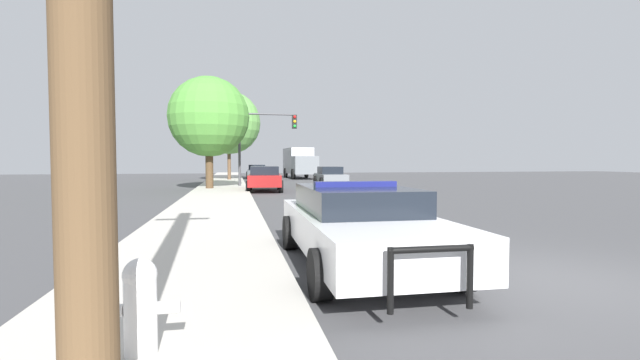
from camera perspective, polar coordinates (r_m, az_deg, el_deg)
ground_plane at (r=7.06m, az=28.25°, el=-11.79°), size 110.00×110.00×0.00m
sidewalk_left at (r=5.55m, az=-18.80°, el=-14.87°), size 3.00×110.00×0.13m
police_car at (r=7.05m, az=5.15°, el=-5.72°), size 2.18×5.21×1.37m
fire_hydrant at (r=3.91m, az=-22.83°, el=-14.94°), size 0.62×0.27×0.79m
traffic_light at (r=27.76m, az=-7.51°, el=6.22°), size 3.76×0.35×4.73m
car_background_midblock at (r=24.23m, az=-7.38°, el=0.26°), size 2.20×4.34×1.41m
car_background_oncoming at (r=28.94m, az=1.39°, el=0.56°), size 1.94×3.95×1.33m
car_background_distant at (r=41.59m, az=-8.43°, el=1.17°), size 2.12×4.30×1.34m
box_truck at (r=42.09m, az=-2.78°, el=2.43°), size 2.68×7.01×2.98m
tree_sidewalk_mid at (r=25.71m, az=-14.61°, el=8.14°), size 4.62×4.62×6.44m
tree_sidewalk_far at (r=37.41m, az=-12.07°, el=7.47°), size 5.34×5.34×7.49m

